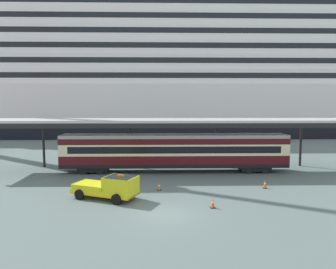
# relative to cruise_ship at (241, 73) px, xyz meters

# --- Properties ---
(ground_plane) EXTENTS (400.00, 400.00, 0.00)m
(ground_plane) POSITION_rel_cruise_ship_xyz_m (-18.57, -54.54, -14.34)
(ground_plane) COLOR slate
(cruise_ship) EXTENTS (150.50, 23.22, 41.35)m
(cruise_ship) POSITION_rel_cruise_ship_xyz_m (0.00, 0.00, 0.00)
(cruise_ship) COLOR black
(cruise_ship) RESTS_ON ground
(platform_canopy) EXTENTS (40.36, 5.56, 5.71)m
(platform_canopy) POSITION_rel_cruise_ship_xyz_m (-17.44, -40.90, -8.86)
(platform_canopy) COLOR #B6B6B6
(platform_canopy) RESTS_ON ground
(train_carriage) EXTENTS (24.25, 2.81, 4.11)m
(train_carriage) POSITION_rel_cruise_ship_xyz_m (-17.44, -41.30, -12.03)
(train_carriage) COLOR black
(train_carriage) RESTS_ON ground
(service_truck) EXTENTS (5.58, 3.89, 2.02)m
(service_truck) POSITION_rel_cruise_ship_xyz_m (-22.88, -50.99, -13.35)
(service_truck) COLOR yellow
(service_truck) RESTS_ON ground
(traffic_cone_near) EXTENTS (0.36, 0.36, 0.74)m
(traffic_cone_near) POSITION_rel_cruise_ship_xyz_m (-9.73, -48.15, -13.98)
(traffic_cone_near) COLOR black
(traffic_cone_near) RESTS_ON ground
(traffic_cone_mid) EXTENTS (0.36, 0.36, 0.68)m
(traffic_cone_mid) POSITION_rel_cruise_ship_xyz_m (-19.08, -48.53, -14.00)
(traffic_cone_mid) COLOR black
(traffic_cone_mid) RESTS_ON ground
(traffic_cone_far) EXTENTS (0.36, 0.36, 0.73)m
(traffic_cone_far) POSITION_rel_cruise_ship_xyz_m (-15.20, -53.27, -13.98)
(traffic_cone_far) COLOR black
(traffic_cone_far) RESTS_ON ground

